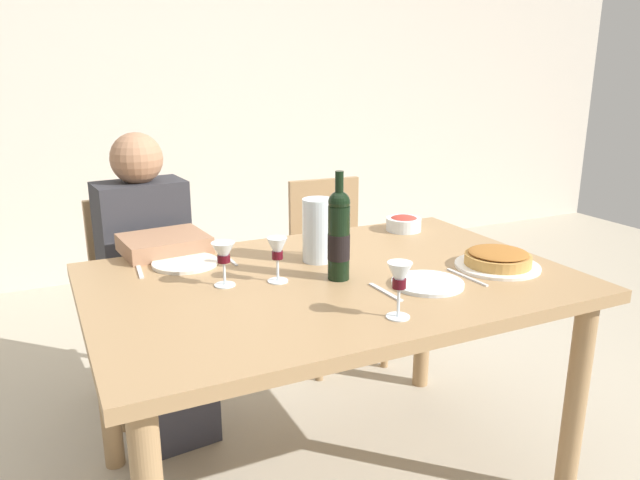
{
  "coord_description": "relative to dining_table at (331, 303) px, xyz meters",
  "views": [
    {
      "loc": [
        -0.82,
        -1.62,
        1.41
      ],
      "look_at": [
        -0.01,
        0.06,
        0.87
      ],
      "focal_mm": 33.99,
      "sensor_mm": 36.0,
      "label": 1
    }
  ],
  "objects": [
    {
      "name": "water_pitcher",
      "position": [
        0.03,
        0.16,
        0.19
      ],
      "size": [
        0.16,
        0.11,
        0.22
      ],
      "color": "silver",
      "rests_on": "dining_table"
    },
    {
      "name": "spoon_right_setting",
      "position": [
        0.08,
        -0.2,
        0.09
      ],
      "size": [
        0.02,
        0.16,
        0.0
      ],
      "primitive_type": "cube",
      "rotation": [
        0.0,
        0.0,
        1.62
      ],
      "color": "silver",
      "rests_on": "dining_table"
    },
    {
      "name": "back_wall",
      "position": [
        0.0,
        2.58,
        0.73
      ],
      "size": [
        8.0,
        0.1,
        2.8
      ],
      "primitive_type": "cube",
      "color": "beige",
      "rests_on": "ground"
    },
    {
      "name": "dinner_plate_right_setting",
      "position": [
        0.23,
        -0.2,
        0.1
      ],
      "size": [
        0.22,
        0.22,
        0.01
      ],
      "primitive_type": "cylinder",
      "color": "silver",
      "rests_on": "dining_table"
    },
    {
      "name": "fork_left_setting",
      "position": [
        -0.54,
        0.32,
        0.09
      ],
      "size": [
        0.03,
        0.16,
        0.0
      ],
      "primitive_type": "cube",
      "rotation": [
        0.0,
        0.0,
        1.49
      ],
      "color": "silver",
      "rests_on": "dining_table"
    },
    {
      "name": "chair_right",
      "position": [
        0.46,
        0.89,
        -0.17
      ],
      "size": [
        0.42,
        0.42,
        0.87
      ],
      "rotation": [
        0.0,
        0.0,
        3.08
      ],
      "color": "#9E7A51",
      "rests_on": "ground"
    },
    {
      "name": "knife_right_setting",
      "position": [
        0.38,
        -0.2,
        0.09
      ],
      "size": [
        0.02,
        0.18,
        0.0
      ],
      "primitive_type": "cube",
      "rotation": [
        0.0,
        0.0,
        1.63
      ],
      "color": "silver",
      "rests_on": "dining_table"
    },
    {
      "name": "ground_plane",
      "position": [
        0.0,
        0.0,
        -0.67
      ],
      "size": [
        8.0,
        8.0,
        0.0
      ],
      "primitive_type": "plane",
      "color": "#B2A893"
    },
    {
      "name": "chair_left",
      "position": [
        -0.46,
        0.89,
        -0.17
      ],
      "size": [
        0.44,
        0.44,
        0.87
      ],
      "rotation": [
        0.0,
        0.0,
        3.24
      ],
      "color": "#9E7A51",
      "rests_on": "ground"
    },
    {
      "name": "wine_glass_centre",
      "position": [
        -0.33,
        0.07,
        0.19
      ],
      "size": [
        0.07,
        0.07,
        0.14
      ],
      "color": "silver",
      "rests_on": "dining_table"
    },
    {
      "name": "wine_glass_left_diner",
      "position": [
        0.01,
        -0.37,
        0.2
      ],
      "size": [
        0.07,
        0.07,
        0.15
      ],
      "color": "silver",
      "rests_on": "dining_table"
    },
    {
      "name": "baked_tart",
      "position": [
        0.53,
        -0.16,
        0.12
      ],
      "size": [
        0.28,
        0.28,
        0.06
      ],
      "color": "white",
      "rests_on": "dining_table"
    },
    {
      "name": "wine_bottle",
      "position": [
        0.01,
        -0.03,
        0.23
      ],
      "size": [
        0.07,
        0.07,
        0.34
      ],
      "color": "black",
      "rests_on": "dining_table"
    },
    {
      "name": "knife_left_setting",
      "position": [
        -0.24,
        0.32,
        0.09
      ],
      "size": [
        0.01,
        0.18,
        0.0
      ],
      "primitive_type": "cube",
      "rotation": [
        0.0,
        0.0,
        1.58
      ],
      "color": "silver",
      "rests_on": "dining_table"
    },
    {
      "name": "dining_table",
      "position": [
        0.0,
        0.0,
        0.0
      ],
      "size": [
        1.5,
        1.0,
        0.76
      ],
      "color": "#9E7A51",
      "rests_on": "ground"
    },
    {
      "name": "salad_bowl",
      "position": [
        0.51,
        0.37,
        0.12
      ],
      "size": [
        0.14,
        0.14,
        0.06
      ],
      "color": "silver",
      "rests_on": "dining_table"
    },
    {
      "name": "wine_glass_right_diner",
      "position": [
        -0.17,
        0.03,
        0.19
      ],
      "size": [
        0.06,
        0.06,
        0.14
      ],
      "color": "silver",
      "rests_on": "dining_table"
    },
    {
      "name": "dinner_plate_left_setting",
      "position": [
        -0.39,
        0.32,
        0.1
      ],
      "size": [
        0.22,
        0.22,
        0.01
      ],
      "primitive_type": "cylinder",
      "color": "silver",
      "rests_on": "dining_table"
    },
    {
      "name": "diner_left",
      "position": [
        -0.44,
        0.66,
        -0.05
      ],
      "size": [
        0.37,
        0.53,
        1.16
      ],
      "rotation": [
        0.0,
        0.0,
        3.24
      ],
      "color": "#2D2D33",
      "rests_on": "ground"
    }
  ]
}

